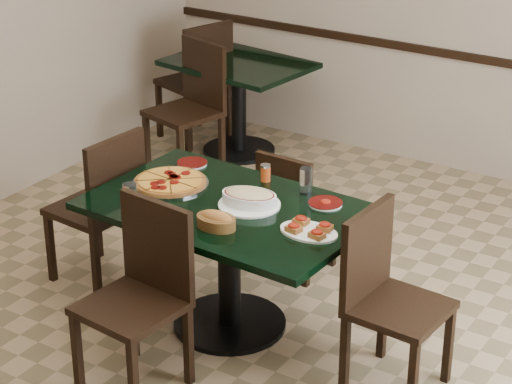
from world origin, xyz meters
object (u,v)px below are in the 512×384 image
Objects in this scene: chair_near at (143,286)px; back_chair_left at (200,75)px; main_table at (229,236)px; chair_left at (104,201)px; chair_right at (385,290)px; bread_basket at (216,220)px; bruschetta_platter at (309,229)px; lasagna_casserole at (249,198)px; back_chair_near at (193,100)px; back_table at (239,89)px; pepperoni_pizza at (170,182)px; chair_far at (292,208)px.

chair_near is 0.97× the size of back_chair_left.
chair_left reaches higher than main_table.
chair_near reaches higher than chair_right.
bread_basket is 0.69× the size of bruschetta_platter.
lasagna_casserole is 0.31m from bread_basket.
chair_left is at bearing -56.78° from back_chair_near.
lasagna_casserole is at bearing 96.99° from chair_left.
back_chair_left reaches higher than bruschetta_platter.
main_table is 2.60m from back_table.
chair_left is 1.03m from lasagna_casserole.
chair_right is (1.02, 0.63, -0.02)m from chair_near.
back_chair_left reaches higher than pepperoni_pizza.
chair_far is 0.83× the size of chair_left.
chair_near is at bearing -58.72° from back_table.
back_chair_left is (-0.39, 0.03, 0.04)m from back_table.
back_chair_left reaches higher than bread_basket.
chair_right reaches higher than pepperoni_pizza.
back_table is (-1.38, 2.20, -0.04)m from main_table.
chair_left is 2.38m from back_chair_left.
back_chair_left is at bearing -178.30° from back_table.
back_table is at bearing 92.39° from back_chair_near.
pepperoni_pizza is (-0.35, 0.70, 0.22)m from chair_near.
back_chair_near reaches higher than chair_left.
pepperoni_pizza is 0.53m from lasagna_casserole.
chair_left is (-1.84, 0.04, 0.01)m from chair_right.
pepperoni_pizza is at bearing 98.63° from chair_left.
lasagna_casserole is at bearing 33.19° from main_table.
chair_near is 0.50m from bread_basket.
chair_near is 3.35m from back_chair_left.
chair_right is (0.96, -0.73, 0.09)m from chair_far.
pepperoni_pizza reaches higher than main_table.
chair_far is 1.21m from chair_right.
chair_near is at bearing -114.97° from lasagna_casserole.
chair_near reaches higher than lasagna_casserole.
back_chair_left is at bearing 131.13° from main_table.
chair_right is 0.98× the size of chair_left.
chair_right is 0.92m from bread_basket.
chair_left reaches higher than chair_right.
back_table is 3.14m from chair_near.
pepperoni_pizza is 1.96× the size of bread_basket.
back_chair_near is (-1.41, 2.38, 0.01)m from chair_near.
bread_basket is at bearing 98.60° from chair_far.
chair_near reaches higher than bruschetta_platter.
chair_far is 1.86× the size of pepperoni_pizza.
chair_left is (-0.90, 0.02, -0.02)m from main_table.
chair_right is 3.53m from back_chair_left.
bread_basket reaches higher than bruschetta_platter.
lasagna_casserole is at bearing 0.46° from pepperoni_pizza.
bruschetta_platter is (0.95, -0.11, 0.01)m from pepperoni_pizza.
lasagna_casserole is (0.11, -0.65, 0.35)m from chair_far.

